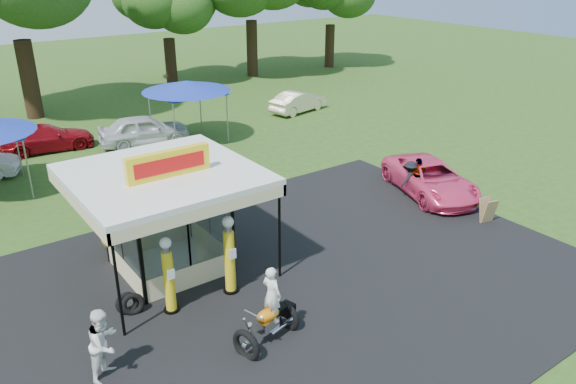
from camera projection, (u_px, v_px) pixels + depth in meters
name	position (u px, v px, depth m)	size (l,w,h in m)	color
ground	(314.00, 321.00, 15.72)	(120.00, 120.00, 0.00)	#2F4C17
asphalt_apron	(274.00, 288.00, 17.20)	(20.00, 14.00, 0.04)	black
gas_station_kiosk	(167.00, 219.00, 17.65)	(5.40, 5.40, 4.18)	white
gas_pump_left	(169.00, 277.00, 15.67)	(0.45, 0.45, 2.40)	black
gas_pump_right	(230.00, 257.00, 16.57)	(0.47, 0.47, 2.55)	black
motorcycle	(270.00, 312.00, 14.64)	(1.98, 1.31, 2.25)	black
spare_tires	(130.00, 304.00, 15.91)	(0.82, 0.56, 0.68)	black
a_frame_sign	(488.00, 211.00, 21.23)	(0.58, 0.58, 0.97)	#593819
kiosk_car	(144.00, 230.00, 19.81)	(1.13, 2.82, 0.96)	yellow
pink_sedan	(430.00, 178.00, 23.66)	(2.38, 5.16, 1.43)	#F64278
spectator_west	(104.00, 344.00, 13.34)	(0.92, 0.71, 1.88)	white
spectator_east_a	(410.00, 179.00, 23.47)	(1.00, 0.57, 1.54)	black
spectator_east_b	(418.00, 177.00, 23.49)	(0.98, 0.41, 1.66)	gray
bg_car_b	(46.00, 138.00, 28.94)	(1.89, 4.66, 1.35)	maroon
bg_car_c	(144.00, 130.00, 29.78)	(1.89, 4.70, 1.60)	silver
bg_car_e	(298.00, 102.00, 35.92)	(1.42, 4.06, 1.34)	beige
tent_east	(186.00, 86.00, 29.58)	(4.69, 4.69, 3.28)	gray
oak_far_d	(166.00, 1.00, 41.42)	(8.07, 8.07, 9.60)	black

